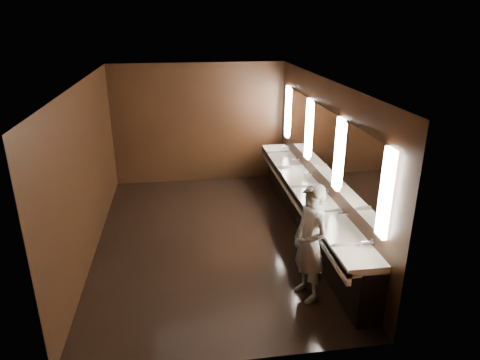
# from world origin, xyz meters

# --- Properties ---
(floor) EXTENTS (6.00, 6.00, 0.00)m
(floor) POSITION_xyz_m (0.00, 0.00, 0.00)
(floor) COLOR black
(floor) RESTS_ON ground
(ceiling) EXTENTS (4.00, 6.00, 0.02)m
(ceiling) POSITION_xyz_m (0.00, 0.00, 2.80)
(ceiling) COLOR #2D2D2B
(ceiling) RESTS_ON wall_back
(wall_back) EXTENTS (4.00, 0.02, 2.80)m
(wall_back) POSITION_xyz_m (0.00, 3.00, 1.40)
(wall_back) COLOR black
(wall_back) RESTS_ON floor
(wall_front) EXTENTS (4.00, 0.02, 2.80)m
(wall_front) POSITION_xyz_m (0.00, -3.00, 1.40)
(wall_front) COLOR black
(wall_front) RESTS_ON floor
(wall_left) EXTENTS (0.02, 6.00, 2.80)m
(wall_left) POSITION_xyz_m (-2.00, 0.00, 1.40)
(wall_left) COLOR black
(wall_left) RESTS_ON floor
(wall_right) EXTENTS (0.02, 6.00, 2.80)m
(wall_right) POSITION_xyz_m (2.00, 0.00, 1.40)
(wall_right) COLOR black
(wall_right) RESTS_ON floor
(sink_counter) EXTENTS (0.55, 5.40, 1.01)m
(sink_counter) POSITION_xyz_m (1.79, 0.00, 0.50)
(sink_counter) COLOR black
(sink_counter) RESTS_ON floor
(mirror_band) EXTENTS (0.06, 5.03, 1.15)m
(mirror_band) POSITION_xyz_m (1.98, -0.00, 1.75)
(mirror_band) COLOR white
(mirror_band) RESTS_ON wall_right
(person) EXTENTS (0.57, 0.71, 1.71)m
(person) POSITION_xyz_m (1.22, -1.91, 0.85)
(person) COLOR #9BCAE7
(person) RESTS_ON floor
(trash_bin) EXTENTS (0.45, 0.45, 0.61)m
(trash_bin) POSITION_xyz_m (1.58, -0.72, 0.31)
(trash_bin) COLOR black
(trash_bin) RESTS_ON floor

